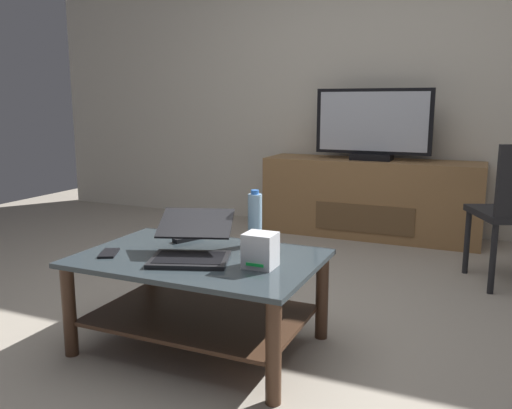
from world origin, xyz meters
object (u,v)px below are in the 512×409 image
at_px(water_bottle_near, 255,219).
at_px(television, 373,126).
at_px(laptop, 192,244).
at_px(cell_phone, 109,253).
at_px(router_box, 260,250).
at_px(tv_remote, 188,239).
at_px(coffee_table, 200,284).
at_px(media_cabinet, 370,198).

bearing_deg(water_bottle_near, television, 86.62).
xyz_separation_m(laptop, cell_phone, (-0.37, -0.11, -0.05)).
distance_m(router_box, tv_remote, 0.56).
bearing_deg(water_bottle_near, router_box, -62.39).
xyz_separation_m(coffee_table, water_bottle_near, (0.16, 0.27, 0.26)).
distance_m(television, laptop, 2.44).
xyz_separation_m(coffee_table, tv_remote, (-0.18, 0.21, 0.14)).
bearing_deg(cell_phone, router_box, -18.26).
relative_size(laptop, router_box, 3.39).
distance_m(coffee_table, television, 2.45).
height_order(television, cell_phone, television).
distance_m(laptop, water_bottle_near, 0.35).
distance_m(coffee_table, cell_phone, 0.43).
bearing_deg(router_box, media_cabinet, 90.85).
relative_size(coffee_table, water_bottle_near, 3.96).
xyz_separation_m(media_cabinet, router_box, (0.04, -2.42, 0.18)).
bearing_deg(television, media_cabinet, 90.00).
bearing_deg(cell_phone, tv_remote, 33.53).
height_order(coffee_table, media_cabinet, media_cabinet).
distance_m(television, water_bottle_near, 2.12).
bearing_deg(router_box, laptop, 178.29).
height_order(coffee_table, cell_phone, cell_phone).
height_order(router_box, water_bottle_near, water_bottle_near).
distance_m(media_cabinet, television, 0.60).
xyz_separation_m(media_cabinet, tv_remote, (-0.46, -2.17, 0.12)).
xyz_separation_m(router_box, tv_remote, (-0.50, 0.25, -0.06)).
bearing_deg(television, tv_remote, -102.16).
bearing_deg(laptop, television, 82.93).
height_order(cell_phone, tv_remote, tv_remote).
relative_size(television, tv_remote, 5.85).
relative_size(television, router_box, 6.47).
height_order(coffee_table, router_box, router_box).
xyz_separation_m(coffee_table, media_cabinet, (0.28, 2.38, 0.02)).
height_order(coffee_table, television, television).
relative_size(media_cabinet, television, 1.88).
bearing_deg(water_bottle_near, media_cabinet, 86.66).
xyz_separation_m(laptop, tv_remote, (-0.17, 0.24, -0.05)).
relative_size(television, water_bottle_near, 3.49).
relative_size(coffee_table, laptop, 2.17).
bearing_deg(router_box, water_bottle_near, 117.61).
height_order(water_bottle_near, tv_remote, water_bottle_near).
relative_size(media_cabinet, cell_phone, 12.58).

